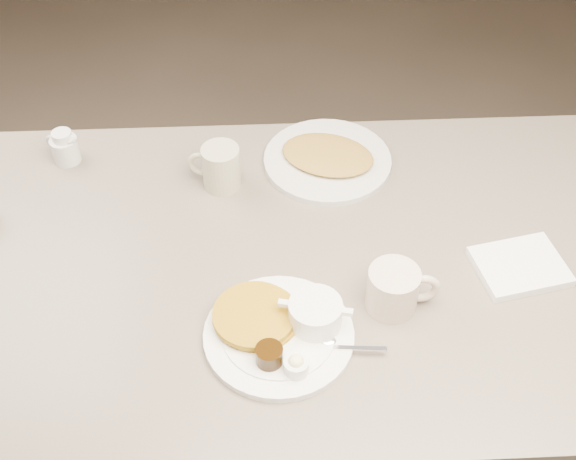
{
  "coord_description": "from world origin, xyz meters",
  "views": [
    {
      "loc": [
        -0.05,
        -1.05,
        1.91
      ],
      "look_at": [
        0.0,
        0.02,
        0.82
      ],
      "focal_mm": 48.25,
      "sensor_mm": 36.0,
      "label": 1
    }
  ],
  "objects_px": {
    "main_plate": "(282,327)",
    "diner_table": "(288,313)",
    "hash_plate": "(328,159)",
    "creamer_right": "(64,147)",
    "coffee_mug_far": "(220,167)",
    "coffee_mug_near": "(395,289)"
  },
  "relations": [
    {
      "from": "coffee_mug_near",
      "to": "main_plate",
      "type": "bearing_deg",
      "value": -163.81
    },
    {
      "from": "creamer_right",
      "to": "hash_plate",
      "type": "relative_size",
      "value": 0.22
    },
    {
      "from": "coffee_mug_near",
      "to": "coffee_mug_far",
      "type": "xyz_separation_m",
      "value": [
        -0.33,
        0.36,
        0.0
      ]
    },
    {
      "from": "coffee_mug_far",
      "to": "creamer_right",
      "type": "height_order",
      "value": "coffee_mug_far"
    },
    {
      "from": "diner_table",
      "to": "coffee_mug_far",
      "type": "distance_m",
      "value": 0.35
    },
    {
      "from": "creamer_right",
      "to": "hash_plate",
      "type": "height_order",
      "value": "creamer_right"
    },
    {
      "from": "coffee_mug_far",
      "to": "hash_plate",
      "type": "relative_size",
      "value": 0.34
    },
    {
      "from": "coffee_mug_far",
      "to": "main_plate",
      "type": "bearing_deg",
      "value": -74.22
    },
    {
      "from": "coffee_mug_near",
      "to": "creamer_right",
      "type": "bearing_deg",
      "value": 146.3
    },
    {
      "from": "main_plate",
      "to": "hash_plate",
      "type": "xyz_separation_m",
      "value": [
        0.12,
        0.48,
        -0.01
      ]
    },
    {
      "from": "hash_plate",
      "to": "diner_table",
      "type": "bearing_deg",
      "value": -109.12
    },
    {
      "from": "diner_table",
      "to": "main_plate",
      "type": "bearing_deg",
      "value": -96.15
    },
    {
      "from": "main_plate",
      "to": "diner_table",
      "type": "bearing_deg",
      "value": 83.85
    },
    {
      "from": "main_plate",
      "to": "coffee_mug_far",
      "type": "xyz_separation_m",
      "value": [
        -0.12,
        0.42,
        0.03
      ]
    },
    {
      "from": "main_plate",
      "to": "coffee_mug_near",
      "type": "height_order",
      "value": "coffee_mug_near"
    },
    {
      "from": "main_plate",
      "to": "creamer_right",
      "type": "xyz_separation_m",
      "value": [
        -0.48,
        0.52,
        0.01
      ]
    },
    {
      "from": "creamer_right",
      "to": "hash_plate",
      "type": "distance_m",
      "value": 0.6
    },
    {
      "from": "creamer_right",
      "to": "main_plate",
      "type": "bearing_deg",
      "value": -47.71
    },
    {
      "from": "creamer_right",
      "to": "hash_plate",
      "type": "xyz_separation_m",
      "value": [
        0.6,
        -0.04,
        -0.02
      ]
    },
    {
      "from": "diner_table",
      "to": "coffee_mug_far",
      "type": "relative_size",
      "value": 11.72
    },
    {
      "from": "main_plate",
      "to": "hash_plate",
      "type": "relative_size",
      "value": 0.95
    },
    {
      "from": "diner_table",
      "to": "hash_plate",
      "type": "height_order",
      "value": "hash_plate"
    }
  ]
}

